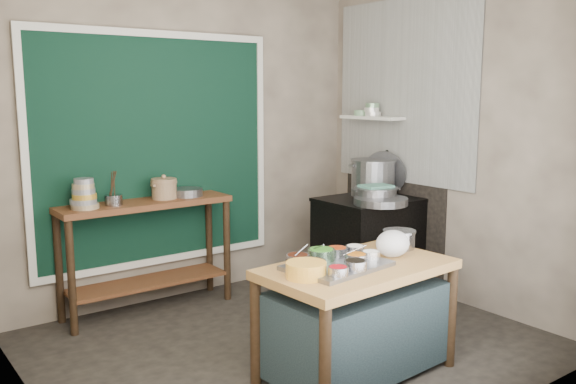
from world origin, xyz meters
TOP-DOWN VIEW (x-y plane):
  - floor at (0.00, 0.00)m, footprint 3.50×3.00m
  - back_wall at (0.00, 1.51)m, footprint 3.50×0.02m
  - left_wall at (-1.76, 0.00)m, footprint 0.02×3.00m
  - right_wall at (1.76, 0.00)m, footprint 0.02×3.00m
  - curtain_panel at (-0.35, 1.47)m, footprint 2.10×0.02m
  - curtain_frame at (-0.35, 1.46)m, footprint 2.22×0.03m
  - tile_panel at (1.74, 0.55)m, footprint 0.02×1.70m
  - soot_patch at (1.74, 0.65)m, footprint 0.01×1.30m
  - wall_shelf at (1.63, 0.85)m, footprint 0.22×0.70m
  - prep_table at (0.05, -0.66)m, footprint 1.29×0.79m
  - back_counter at (-0.55, 1.28)m, footprint 1.45×0.40m
  - stove_block at (1.35, 0.55)m, footprint 0.90×0.68m
  - stove_top at (1.35, 0.55)m, footprint 0.92×0.69m
  - condiment_tray at (-0.10, -0.63)m, footprint 0.68×0.52m
  - condiment_bowls at (-0.12, -0.61)m, footprint 0.61×0.47m
  - yellow_basin at (-0.39, -0.68)m, footprint 0.29×0.29m
  - saucepan at (0.57, -0.53)m, footprint 0.31×0.31m
  - plastic_bag_a at (0.37, -0.66)m, footprint 0.24×0.21m
  - plastic_bag_b at (0.44, -0.62)m, footprint 0.19×0.16m
  - bowl_stack at (-1.07, 1.24)m, footprint 0.21×0.21m
  - utensil_cup at (-0.83, 1.25)m, footprint 0.15×0.15m
  - ceramic_crock at (-0.37, 1.29)m, footprint 0.29×0.29m
  - wide_bowl at (-0.16, 1.29)m, footprint 0.29×0.29m
  - stock_pot at (1.45, 0.64)m, footprint 0.55×0.55m
  - pot_lid at (1.61, 0.64)m, footprint 0.26×0.43m
  - steamer at (1.25, 0.40)m, footprint 0.52×0.52m
  - green_cloth at (1.25, 0.40)m, footprint 0.29×0.24m
  - shallow_pan at (1.18, 0.26)m, footprint 0.58×0.58m
  - shelf_bowl_stack at (1.63, 0.85)m, footprint 0.16×0.16m
  - shelf_bowl_green at (1.63, 1.00)m, footprint 0.18×0.18m

SIDE VIEW (x-z plane):
  - floor at x=0.00m, z-range -0.02..0.00m
  - prep_table at x=0.05m, z-range 0.00..0.75m
  - stove_block at x=1.35m, z-range 0.00..0.85m
  - back_counter at x=-0.55m, z-range 0.00..0.95m
  - soot_patch at x=1.74m, z-range 0.05..1.35m
  - condiment_tray at x=-0.10m, z-range 0.75..0.78m
  - yellow_basin at x=-0.39m, z-range 0.75..0.84m
  - condiment_bowls at x=-0.12m, z-range 0.77..0.84m
  - saucepan at x=0.57m, z-range 0.75..0.88m
  - plastic_bag_b at x=0.44m, z-range 0.75..0.89m
  - plastic_bag_a at x=0.37m, z-range 0.75..0.93m
  - stove_top at x=1.35m, z-range 0.85..0.88m
  - shallow_pan at x=1.18m, z-range 0.88..0.94m
  - steamer at x=1.25m, z-range 0.88..1.01m
  - wide_bowl at x=-0.16m, z-range 0.95..1.02m
  - utensil_cup at x=-0.83m, z-range 0.95..1.03m
  - green_cloth at x=1.25m, z-range 1.01..1.03m
  - ceramic_crock at x=-0.37m, z-range 0.95..1.10m
  - stock_pot at x=1.45m, z-range 0.88..1.22m
  - bowl_stack at x=-1.07m, z-range 0.93..1.17m
  - pot_lid at x=1.61m, z-range 0.88..1.30m
  - curtain_panel at x=-0.35m, z-range 0.40..2.30m
  - curtain_frame at x=-0.35m, z-range 0.34..2.36m
  - back_wall at x=0.00m, z-range 0.00..2.80m
  - left_wall at x=-1.76m, z-range 0.00..2.80m
  - right_wall at x=1.76m, z-range 0.00..2.80m
  - wall_shelf at x=1.63m, z-range 1.59..1.61m
  - shelf_bowl_green at x=1.63m, z-range 1.61..1.67m
  - shelf_bowl_stack at x=1.63m, z-range 1.61..1.74m
  - tile_panel at x=1.74m, z-range 1.00..2.70m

